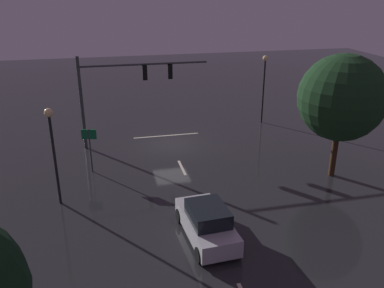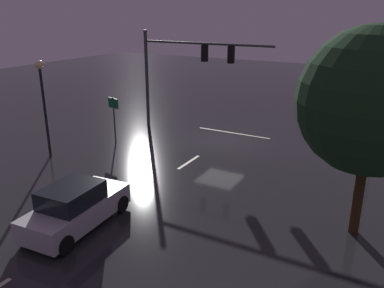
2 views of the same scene
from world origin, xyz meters
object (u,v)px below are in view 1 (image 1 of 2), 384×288
object	(u,v)px
traffic_signal_assembly	(124,83)
street_lamp_right_kerb	(52,139)
car_approaching	(207,223)
street_lamp_left_kerb	(264,77)
route_sign	(90,141)
tree_left_near	(342,98)

from	to	relation	value
traffic_signal_assembly	street_lamp_right_kerb	world-z (taller)	traffic_signal_assembly
car_approaching	street_lamp_left_kerb	bearing A→B (deg)	-120.17
street_lamp_right_kerb	route_sign	xyz separation A→B (m)	(-1.64, -3.60, -1.62)
car_approaching	traffic_signal_assembly	bearing A→B (deg)	-78.10
tree_left_near	route_sign	bearing A→B (deg)	-14.86
car_approaching	tree_left_near	xyz separation A→B (m)	(-9.06, -4.61, 4.04)
route_sign	car_approaching	bearing A→B (deg)	121.35
street_lamp_right_kerb	tree_left_near	bearing A→B (deg)	179.43
car_approaching	route_sign	bearing A→B (deg)	-58.65
car_approaching	route_sign	distance (m)	9.87
street_lamp_right_kerb	car_approaching	bearing A→B (deg)	144.73
street_lamp_right_kerb	route_sign	bearing A→B (deg)	-114.50
street_lamp_left_kerb	route_sign	world-z (taller)	street_lamp_left_kerb
street_lamp_right_kerb	route_sign	size ratio (longest dim) A/B	1.86
traffic_signal_assembly	car_approaching	bearing A→B (deg)	101.90
route_sign	tree_left_near	bearing A→B (deg)	165.14
traffic_signal_assembly	street_lamp_left_kerb	bearing A→B (deg)	-167.13
street_lamp_left_kerb	tree_left_near	bearing A→B (deg)	91.66
traffic_signal_assembly	route_sign	distance (m)	5.39
street_lamp_left_kerb	street_lamp_right_kerb	size ratio (longest dim) A/B	1.07
street_lamp_left_kerb	street_lamp_right_kerb	xyz separation A→B (m)	(15.49, 10.30, -0.21)
street_lamp_left_kerb	route_sign	xyz separation A→B (m)	(13.85, 6.70, -1.82)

